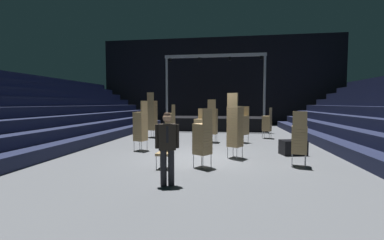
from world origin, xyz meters
The scene contains 17 objects.
ground_plane centered at (0.00, 0.00, -0.05)m, with size 22.00×30.00×0.10m, color #515459.
arena_end_wall centered at (0.00, 15.00, 4.00)m, with size 22.00×0.30×8.00m, color black.
bleacher_bank_left centered at (-8.00, 1.00, 1.80)m, with size 6.00×24.00×3.60m.
stage_riser centered at (0.00, 10.11, 0.54)m, with size 7.21×3.48×5.29m.
man_with_tie centered at (-0.37, -3.38, 0.99)m, with size 0.57×0.33×1.74m.
chair_stack_front_left centered at (1.27, 0.03, 1.15)m, with size 0.61×0.61×2.31m.
chair_stack_front_right centered at (0.27, -1.52, 0.90)m, with size 0.61×0.61×1.79m.
chair_stack_mid_left centered at (0.22, 3.69, 1.07)m, with size 0.51×0.51×2.14m.
chair_stack_mid_right centered at (3.13, 5.54, 0.86)m, with size 0.57×0.57×1.71m.
chair_stack_mid_centre centered at (-0.22, 2.22, 0.86)m, with size 0.57×0.57×1.71m.
chair_stack_rear_left centered at (1.73, 3.75, 0.90)m, with size 0.62×0.62×1.79m.
chair_stack_rear_right centered at (-2.56, 0.94, 1.03)m, with size 0.55×0.55×2.05m.
chair_stack_rear_centre centered at (-3.34, 5.10, 1.28)m, with size 0.52×0.52×2.56m.
chair_stack_aisle_left centered at (-2.12, 4.43, 0.94)m, with size 0.50×0.50×1.88m.
chair_stack_aisle_right centered at (3.20, -0.96, 0.86)m, with size 0.53×0.53×1.71m.
equipment_road_case centered at (3.46, 0.92, 0.27)m, with size 0.90×0.60×0.55m, color black.
loose_chair_near_man centered at (-0.84, -1.75, 0.53)m, with size 0.46×0.46×0.95m.
Camera 1 is at (1.09, -9.24, 1.95)m, focal length 24.21 mm.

